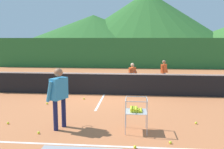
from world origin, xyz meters
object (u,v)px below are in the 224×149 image
tennis_ball_6 (170,142)px  tennis_ball_7 (8,123)px  tennis_ball_2 (196,123)px  tennis_ball_5 (135,147)px  tennis_ball_9 (39,133)px  instructor (59,93)px  ball_cart (136,110)px  tennis_ball_8 (47,103)px  tennis_net (104,84)px  student_0 (132,74)px  tennis_ball_3 (84,99)px  student_1 (164,70)px  tennis_ball_1 (64,97)px

tennis_ball_6 → tennis_ball_7: same height
tennis_ball_2 → tennis_ball_5: bearing=-135.1°
tennis_ball_2 → tennis_ball_9: size_ratio=1.00×
instructor → tennis_ball_7: (-1.62, 0.19, -0.98)m
tennis_ball_7 → tennis_ball_2: bearing=5.3°
ball_cart → tennis_ball_8: ball_cart is taller
tennis_ball_8 → tennis_ball_9: size_ratio=1.00×
tennis_ball_6 → tennis_ball_2: bearing=57.1°
tennis_net → tennis_ball_7: tennis_net is taller
student_0 → tennis_ball_7: (-3.57, -5.23, -0.75)m
tennis_ball_3 → tennis_ball_6: same height
tennis_net → tennis_ball_9: bearing=-103.9°
instructor → student_1: bearing=62.2°
student_1 → tennis_ball_5: bearing=-101.0°
tennis_ball_5 → tennis_ball_9: size_ratio=1.00×
tennis_ball_7 → tennis_ball_1: bearing=77.3°
tennis_ball_5 → student_0: bearing=91.1°
tennis_net → student_0: size_ratio=8.03×
tennis_ball_3 → tennis_ball_5: bearing=-64.5°
student_0 → tennis_ball_9: student_0 is taller
student_0 → tennis_ball_5: size_ratio=19.21×
tennis_ball_2 → tennis_net: bearing=131.7°
tennis_net → ball_cart: 4.47m
student_0 → tennis_ball_8: size_ratio=19.21×
tennis_ball_6 → tennis_ball_8: (-4.17, 3.18, 0.00)m
tennis_net → tennis_ball_8: size_ratio=154.22×
tennis_net → tennis_ball_7: bearing=-120.1°
tennis_ball_1 → tennis_ball_6: 5.68m
instructor → student_1: instructor is taller
instructor → tennis_ball_3: 3.42m
tennis_ball_1 → tennis_ball_5: bearing=-56.9°
student_0 → tennis_ball_3: student_0 is taller
student_1 → tennis_ball_9: size_ratio=19.61×
instructor → tennis_ball_3: size_ratio=24.87×
student_1 → tennis_ball_1: size_ratio=19.61×
student_1 → student_0: bearing=-139.1°
tennis_ball_1 → tennis_ball_7: size_ratio=1.00×
student_1 → ball_cart: 7.06m
tennis_ball_7 → student_1: bearing=51.9°
student_1 → tennis_ball_8: student_1 is taller
tennis_ball_8 → tennis_net: bearing=42.6°
tennis_ball_3 → tennis_ball_5: size_ratio=1.00×
tennis_ball_2 → tennis_ball_3: size_ratio=1.00×
tennis_ball_6 → tennis_ball_7: size_ratio=1.00×
tennis_net → student_1: (2.90, 2.64, 0.30)m
tennis_net → tennis_ball_2: size_ratio=154.22×
tennis_ball_9 → tennis_ball_1: bearing=96.4°
tennis_ball_6 → tennis_ball_9: same height
student_1 → ball_cart: student_1 is taller
instructor → tennis_ball_2: (3.86, 0.70, -0.98)m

